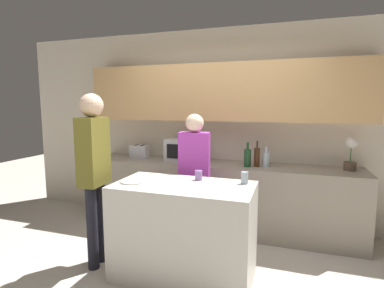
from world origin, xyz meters
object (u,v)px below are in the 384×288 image
toaster (140,151)px  bottle_1 (257,157)px  cup_0 (199,175)px  person_left (94,164)px  cup_1 (245,178)px  bottle_0 (247,157)px  bottle_2 (266,159)px  potted_plant (351,154)px  person_center (194,170)px  plate_on_island (133,181)px  microwave (186,150)px

toaster → bottle_1: size_ratio=0.80×
cup_0 → person_left: person_left is taller
cup_1 → person_left: person_left is taller
bottle_0 → bottle_2: bearing=18.6°
bottle_0 → toaster: bearing=173.8°
potted_plant → person_center: 1.85m
bottle_1 → bottle_2: bottle_1 is taller
toaster → potted_plant: (2.77, -0.00, 0.11)m
bottle_0 → person_left: bearing=-138.7°
cup_1 → person_left: bearing=-169.6°
bottle_2 → cup_0: (-0.57, -1.01, -0.02)m
toaster → bottle_1: bearing=-4.1°
cup_1 → bottle_1: bearing=89.6°
plate_on_island → person_center: bearing=59.0°
cup_1 → person_center: (-0.63, 0.41, -0.06)m
potted_plant → bottle_2: (-0.96, -0.10, -0.10)m
bottle_1 → bottle_2: 0.12m
bottle_0 → bottle_1: bearing=24.4°
bottle_2 → plate_on_island: 1.72m
bottle_0 → potted_plant: bearing=8.4°
toaster → cup_1: 2.03m
bottle_2 → person_center: bearing=-141.1°
potted_plant → person_center: size_ratio=0.25×
cup_0 → person_center: 0.45m
microwave → person_left: (-0.50, -1.38, 0.02)m
bottle_0 → cup_1: bottle_0 is taller
microwave → cup_1: bearing=-48.5°
bottle_2 → plate_on_island: size_ratio=0.97×
bottle_0 → person_center: bearing=-134.8°
potted_plant → bottle_2: bearing=-174.1°
bottle_2 → person_center: person_center is taller
person_left → potted_plant: bearing=114.1°
bottle_0 → cup_0: (-0.35, -0.93, -0.04)m
plate_on_island → bottle_0: bearing=52.3°
bottle_1 → plate_on_island: 1.63m
potted_plant → person_left: (-2.55, -1.38, -0.02)m
bottle_1 → microwave: bearing=172.9°
cup_0 → toaster: bearing=138.4°
bottle_0 → bottle_2: size_ratio=1.22×
bottle_0 → plate_on_island: bottle_0 is taller
plate_on_island → person_center: 0.78m
microwave → potted_plant: (2.05, 0.00, 0.05)m
microwave → person_center: 0.79m
bottle_1 → person_left: bearing=-139.8°
potted_plant → bottle_1: potted_plant is taller
bottle_2 → person_center: size_ratio=0.16×
bottle_2 → cup_0: bottle_2 is taller
plate_on_island → cup_1: cup_1 is taller
microwave → toaster: (-0.72, 0.00, -0.06)m
bottle_2 → cup_0: size_ratio=2.65×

